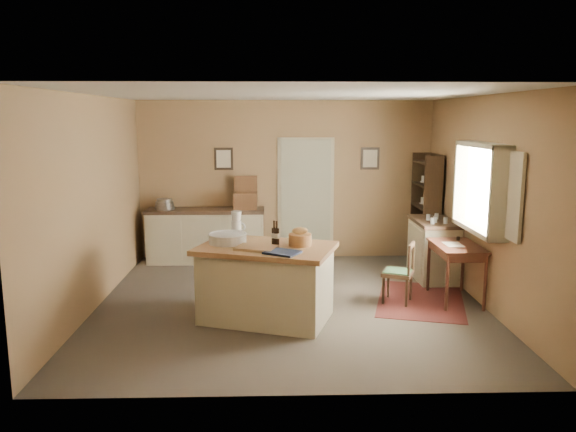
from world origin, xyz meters
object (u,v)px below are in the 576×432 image
at_px(right_cabinet, 433,249).
at_px(shelving_unit, 428,210).
at_px(work_island, 266,280).
at_px(writing_desk, 457,252).
at_px(desk_chair, 398,273).
at_px(sideboard, 206,234).

bearing_deg(right_cabinet, shelving_unit, 80.35).
relative_size(work_island, writing_desk, 1.96).
bearing_deg(writing_desk, work_island, -166.17).
bearing_deg(work_island, right_cabinet, 51.99).
height_order(writing_desk, desk_chair, writing_desk).
bearing_deg(sideboard, work_island, -69.74).
relative_size(work_island, sideboard, 0.92).
height_order(desk_chair, shelving_unit, shelving_unit).
height_order(writing_desk, shelving_unit, shelving_unit).
distance_m(writing_desk, right_cabinet, 1.07).
distance_m(work_island, desk_chair, 1.82).
bearing_deg(sideboard, writing_desk, -31.35).
relative_size(sideboard, writing_desk, 2.13).
bearing_deg(shelving_unit, sideboard, 176.32).
relative_size(sideboard, shelving_unit, 1.08).
relative_size(work_island, desk_chair, 2.27).
height_order(desk_chair, right_cabinet, right_cabinet).
height_order(work_island, shelving_unit, shelving_unit).
bearing_deg(work_island, writing_desk, 32.33).
bearing_deg(desk_chair, shelving_unit, 88.65).
xyz_separation_m(work_island, writing_desk, (2.52, 0.62, 0.19)).
bearing_deg(sideboard, desk_chair, -38.89).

